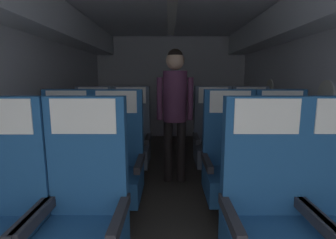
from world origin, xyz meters
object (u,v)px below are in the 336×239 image
(seat_b_right_window, at_px, (230,165))
(seat_c_right_window, at_px, (213,141))
(seat_a_right_window, at_px, (267,218))
(seat_b_left_window, at_px, (67,164))
(flight_attendant, at_px, (175,102))
(seat_a_left_window, at_px, (0,219))
(seat_b_left_aisle, at_px, (116,166))
(seat_c_left_aisle, at_px, (131,141))
(seat_c_left_window, at_px, (93,141))
(seat_a_left_aisle, at_px, (84,218))
(seat_c_right_aisle, at_px, (251,141))
(seat_b_right_aisle, at_px, (281,165))

(seat_b_right_window, height_order, seat_c_right_window, same)
(seat_a_right_window, height_order, seat_b_left_window, same)
(seat_a_right_window, relative_size, seat_b_right_window, 1.00)
(flight_attendant, bearing_deg, seat_a_left_window, 68.03)
(seat_a_left_window, xyz_separation_m, seat_b_left_aisle, (0.47, 0.86, 0.00))
(seat_b_left_window, relative_size, seat_c_left_aisle, 1.00)
(seat_c_left_window, bearing_deg, seat_c_left_aisle, -0.64)
(seat_a_left_aisle, height_order, seat_c_right_window, same)
(seat_c_right_aisle, xyz_separation_m, seat_c_right_window, (-0.47, 0.01, 0.00))
(seat_a_left_window, relative_size, seat_c_left_window, 1.00)
(seat_b_right_window, distance_m, seat_c_left_aisle, 1.33)
(seat_b_left_aisle, height_order, seat_c_left_aisle, same)
(flight_attendant, bearing_deg, seat_b_left_window, 46.81)
(seat_c_left_window, distance_m, flight_attendant, 1.13)
(seat_a_left_aisle, relative_size, seat_b_right_aisle, 1.00)
(seat_a_right_window, relative_size, flight_attendant, 0.73)
(seat_a_right_window, bearing_deg, seat_b_right_aisle, 61.59)
(seat_b_right_aisle, bearing_deg, seat_c_right_aisle, 90.08)
(seat_c_left_window, height_order, seat_c_left_aisle, same)
(seat_c_right_window, bearing_deg, flight_attendant, -168.26)
(seat_a_left_window, xyz_separation_m, seat_c_left_aisle, (0.47, 1.73, 0.00))
(seat_b_left_aisle, relative_size, seat_c_left_window, 1.00)
(seat_a_left_window, xyz_separation_m, seat_b_right_aisle, (1.96, 0.88, 0.00))
(seat_c_left_window, relative_size, seat_c_right_aisle, 1.00)
(seat_a_left_window, height_order, seat_a_right_window, same)
(seat_c_left_window, xyz_separation_m, seat_c_left_aisle, (0.47, -0.01, 0.00))
(seat_c_right_aisle, bearing_deg, seat_b_left_window, -156.38)
(seat_c_right_aisle, distance_m, seat_c_right_window, 0.47)
(seat_a_left_window, distance_m, seat_c_right_window, 2.30)
(seat_c_right_aisle, bearing_deg, seat_c_left_aisle, -179.43)
(seat_b_left_aisle, distance_m, seat_c_left_window, 0.99)
(seat_c_right_aisle, height_order, seat_c_right_window, same)
(seat_a_left_aisle, height_order, flight_attendant, flight_attendant)
(seat_a_right_window, relative_size, seat_b_right_aisle, 1.00)
(seat_a_left_aisle, bearing_deg, seat_c_right_window, 59.33)
(seat_a_left_aisle, relative_size, seat_c_right_aisle, 1.00)
(seat_a_left_window, distance_m, seat_c_right_aisle, 2.62)
(seat_a_right_window, xyz_separation_m, seat_b_left_aisle, (-1.02, 0.84, 0.00))
(seat_c_left_aisle, distance_m, flight_attendant, 0.74)
(seat_b_left_window, height_order, flight_attendant, flight_attendant)
(seat_a_left_window, bearing_deg, seat_c_left_aisle, 74.77)
(seat_c_left_window, distance_m, seat_c_right_aisle, 1.96)
(seat_a_left_window, height_order, seat_b_right_aisle, same)
(seat_c_left_aisle, bearing_deg, seat_b_left_window, -118.70)
(seat_b_right_window, bearing_deg, seat_b_left_aisle, -178.76)
(seat_a_right_window, distance_m, seat_b_right_window, 0.87)
(seat_b_right_window, height_order, seat_c_left_window, same)
(seat_c_left_aisle, relative_size, seat_c_right_aisle, 1.00)
(seat_a_right_window, bearing_deg, seat_b_left_aisle, 140.44)
(seat_a_left_aisle, xyz_separation_m, seat_c_left_window, (-0.46, 1.72, 0.00))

